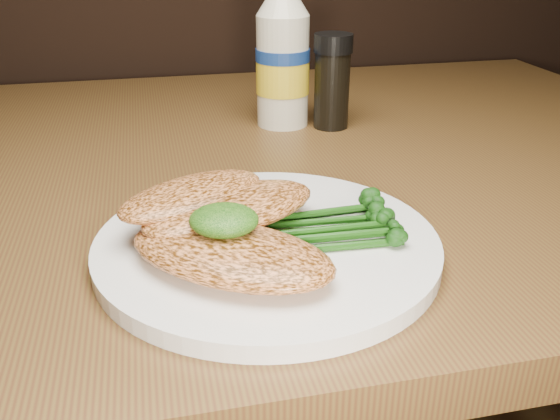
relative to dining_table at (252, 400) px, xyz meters
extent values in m
cylinder|color=white|center=(-0.02, -0.24, 0.38)|extent=(0.27, 0.27, 0.01)
ellipsoid|color=#F08C4C|center=(-0.06, -0.28, 0.40)|extent=(0.18, 0.16, 0.03)
ellipsoid|color=#F08C4C|center=(-0.05, -0.22, 0.41)|extent=(0.17, 0.13, 0.02)
ellipsoid|color=#F08C4C|center=(-0.08, -0.20, 0.42)|extent=(0.15, 0.12, 0.02)
ellipsoid|color=#0A3608|center=(-0.06, -0.26, 0.42)|extent=(0.06, 0.06, 0.02)
camera|label=1|loc=(-0.10, -0.65, 0.61)|focal=38.58mm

